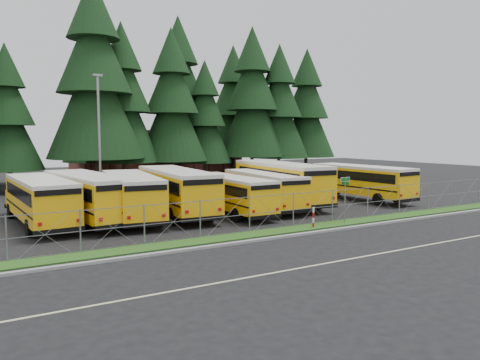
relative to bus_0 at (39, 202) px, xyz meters
name	(u,v)px	position (x,y,z in m)	size (l,w,h in m)	color
ground	(296,222)	(13.67, -6.94, -1.42)	(120.00, 120.00, 0.00)	black
curb	(330,230)	(13.67, -10.04, -1.36)	(50.00, 0.25, 0.12)	gray
grass_verge	(314,227)	(13.67, -8.64, -1.39)	(50.00, 1.40, 0.06)	#1D4814
road_lane_line	(401,250)	(13.67, -14.94, -1.41)	(50.00, 0.12, 0.01)	beige
chainlink_fence	(307,208)	(13.67, -7.94, -0.42)	(44.00, 0.10, 2.00)	gray
brick_building	(157,152)	(19.67, 33.06, 1.58)	(22.00, 10.00, 6.00)	brown
bus_0	(39,202)	(0.00, 0.00, 0.00)	(2.56, 10.83, 2.84)	#FFB908
bus_1	(86,198)	(2.61, -0.17, 0.07)	(2.68, 11.35, 2.98)	#FFB908
bus_2	(130,197)	(5.27, -0.64, 0.02)	(2.59, 10.97, 2.88)	#FFB908
bus_3	(175,192)	(8.36, -0.47, 0.11)	(2.76, 11.69, 3.06)	#FFB908
bus_4	(229,195)	(11.60, -2.14, -0.13)	(2.32, 9.83, 2.58)	#FFB908
bus_5	(261,191)	(14.70, -1.42, -0.09)	(2.40, 10.17, 2.67)	#FFB908
bus_6	(278,183)	(17.07, -0.13, 0.20)	(2.91, 12.33, 3.23)	#FFB908
bus_east	(358,183)	(24.22, -1.45, 0.00)	(2.56, 10.86, 2.85)	#FFB908
street_sign	(345,190)	(16.04, -8.63, 0.61)	(0.84, 0.55, 2.81)	gray
striped_bollard	(313,218)	(13.46, -8.81, -0.82)	(0.11, 0.11, 1.20)	#B20C0C
light_standard	(99,133)	(5.69, 8.51, 4.08)	(0.70, 0.35, 10.14)	gray
conifer_2	(7,118)	(-0.05, 19.24, 5.51)	(6.27, 6.27, 13.86)	black
conifer_3	(95,83)	(7.63, 17.59, 8.97)	(9.39, 9.39, 20.78)	black
conifer_4	(122,104)	(10.85, 19.31, 7.12)	(7.72, 7.72, 17.08)	black
conifer_5	(172,106)	(16.30, 19.09, 7.11)	(7.71, 7.71, 17.06)	black
conifer_6	(205,120)	(21.12, 20.64, 5.66)	(6.40, 6.40, 14.16)	black
conifer_7	(252,103)	(27.22, 19.85, 7.86)	(8.39, 8.39, 18.56)	black
conifer_8	(279,111)	(30.93, 19.33, 6.95)	(7.57, 7.57, 16.75)	black
conifer_9	(306,112)	(35.89, 20.04, 6.95)	(7.57, 7.57, 16.74)	black
conifer_11	(89,120)	(9.50, 28.66, 5.73)	(6.47, 6.47, 14.31)	black
conifer_12	(179,98)	(19.42, 24.41, 8.50)	(8.97, 8.97, 19.85)	black
conifer_13	(233,110)	(29.11, 27.83, 7.49)	(8.05, 8.05, 17.81)	black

